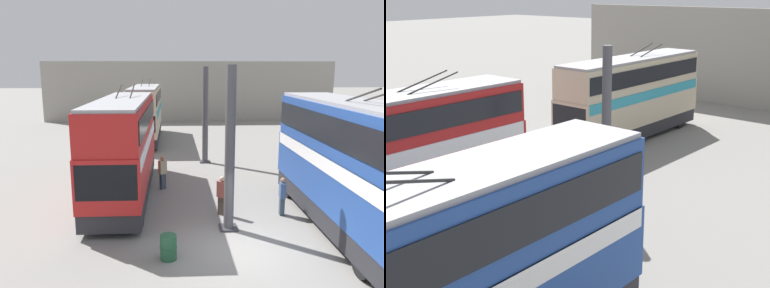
% 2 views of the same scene
% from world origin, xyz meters
% --- Properties ---
extents(ground_plane, '(240.00, 240.00, 0.00)m').
position_xyz_m(ground_plane, '(0.00, 0.00, 0.00)').
color(ground_plane, gray).
extents(depot_back_wall, '(0.50, 36.00, 7.34)m').
position_xyz_m(depot_back_wall, '(34.39, 0.00, 3.67)').
color(depot_back_wall, gray).
rests_on(depot_back_wall, ground_plane).
extents(support_column_near, '(0.72, 0.72, 6.57)m').
position_xyz_m(support_column_near, '(1.93, 0.00, 3.16)').
color(support_column_near, '#4C4C51').
rests_on(support_column_near, ground_plane).
extents(support_column_far, '(0.72, 0.72, 6.57)m').
position_xyz_m(support_column_far, '(13.05, 0.00, 3.16)').
color(support_column_far, '#4C4C51').
rests_on(support_column_far, ground_plane).
extents(bus_left_far, '(10.56, 2.54, 5.83)m').
position_xyz_m(bus_left_far, '(1.77, -4.69, 2.97)').
color(bus_left_far, black).
rests_on(bus_left_far, ground_plane).
extents(bus_right_near, '(10.71, 2.54, 5.58)m').
position_xyz_m(bus_right_near, '(6.31, 4.69, 2.82)').
color(bus_right_near, black).
rests_on(bus_right_near, ground_plane).
extents(bus_right_far, '(11.33, 2.54, 5.50)m').
position_xyz_m(bus_right_far, '(21.61, 4.69, 2.78)').
color(bus_right_far, black).
rests_on(bus_right_far, ground_plane).
extents(person_aisle_foreground, '(0.47, 0.47, 1.78)m').
position_xyz_m(person_aisle_foreground, '(3.43, 0.08, 0.95)').
color(person_aisle_foreground, '#473D33').
rests_on(person_aisle_foreground, ground_plane).
extents(person_by_left_row, '(0.44, 0.28, 1.72)m').
position_xyz_m(person_by_left_row, '(3.28, -2.59, 0.91)').
color(person_by_left_row, '#384251').
rests_on(person_by_left_row, ground_plane).
extents(person_by_right_row, '(0.44, 0.48, 1.83)m').
position_xyz_m(person_by_right_row, '(7.26, 2.80, 0.98)').
color(person_by_right_row, '#384251').
rests_on(person_by_right_row, ground_plane).
extents(oil_drum, '(0.60, 0.60, 0.87)m').
position_xyz_m(oil_drum, '(-0.44, 2.41, 0.44)').
color(oil_drum, '#235638').
rests_on(oil_drum, ground_plane).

